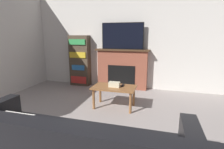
% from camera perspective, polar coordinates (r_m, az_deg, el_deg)
% --- Properties ---
extents(wall_back, '(6.47, 0.06, 2.70)m').
position_cam_1_polar(wall_back, '(4.85, 6.06, 11.44)').
color(wall_back, silver).
rests_on(wall_back, ground_plane).
extents(fireplace, '(1.46, 0.28, 1.08)m').
position_cam_1_polar(fireplace, '(4.83, 3.33, 1.88)').
color(fireplace, brown).
rests_on(fireplace, ground_plane).
extents(tv, '(1.12, 0.03, 0.69)m').
position_cam_1_polar(tv, '(4.72, 3.42, 12.42)').
color(tv, black).
rests_on(tv, fireplace).
extents(coffee_table, '(0.86, 0.51, 0.44)m').
position_cam_1_polar(coffee_table, '(3.54, 0.72, -5.01)').
color(coffee_table, brown).
rests_on(coffee_table, ground_plane).
extents(tissue_box, '(0.22, 0.12, 0.10)m').
position_cam_1_polar(tissue_box, '(3.49, 0.77, -3.26)').
color(tissue_box, beige).
rests_on(tissue_box, coffee_table).
extents(remote_control, '(0.04, 0.15, 0.02)m').
position_cam_1_polar(remote_control, '(3.58, 3.52, -3.56)').
color(remote_control, black).
rests_on(remote_control, coffee_table).
extents(bookshelf, '(0.58, 0.29, 1.45)m').
position_cam_1_polar(bookshelf, '(5.19, -10.42, 4.45)').
color(bookshelf, '#4C3D2D').
rests_on(bookshelf, ground_plane).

